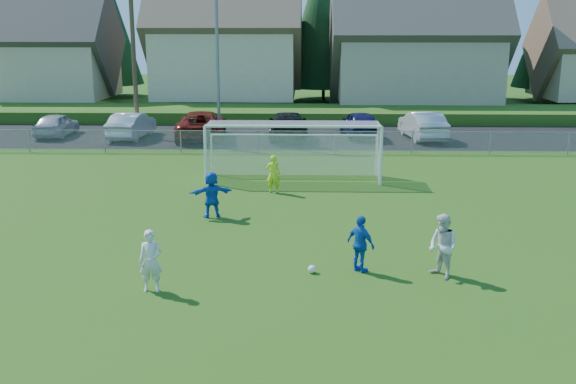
{
  "coord_description": "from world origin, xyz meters",
  "views": [
    {
      "loc": [
        0.59,
        -12.46,
        6.48
      ],
      "look_at": [
        0.0,
        8.0,
        1.4
      ],
      "focal_mm": 42.0,
      "sensor_mm": 36.0,
      "label": 1
    }
  ],
  "objects_px": {
    "goalkeeper": "(273,174)",
    "car_a": "(56,125)",
    "soccer_ball": "(312,269)",
    "player_white_a": "(151,261)",
    "car_e": "(360,124)",
    "player_blue_a": "(361,244)",
    "car_d": "(288,125)",
    "car_f": "(423,125)",
    "soccer_goal": "(293,142)",
    "car_c": "(202,125)",
    "player_white_b": "(443,246)",
    "player_blue_b": "(212,194)",
    "car_b": "(131,125)"
  },
  "relations": [
    {
      "from": "soccer_ball",
      "to": "car_c",
      "type": "xyz_separation_m",
      "value": [
        -6.35,
        21.96,
        0.71
      ]
    },
    {
      "from": "car_d",
      "to": "soccer_ball",
      "type": "bearing_deg",
      "value": 90.6
    },
    {
      "from": "player_white_b",
      "to": "player_blue_a",
      "type": "height_order",
      "value": "player_white_b"
    },
    {
      "from": "car_b",
      "to": "player_blue_a",
      "type": "bearing_deg",
      "value": 122.93
    },
    {
      "from": "player_blue_b",
      "to": "car_c",
      "type": "height_order",
      "value": "car_c"
    },
    {
      "from": "soccer_ball",
      "to": "goalkeeper",
      "type": "height_order",
      "value": "goalkeeper"
    },
    {
      "from": "soccer_ball",
      "to": "player_blue_b",
      "type": "xyz_separation_m",
      "value": [
        -3.44,
        5.38,
        0.7
      ]
    },
    {
      "from": "soccer_goal",
      "to": "player_blue_a",
      "type": "bearing_deg",
      "value": -79.73
    },
    {
      "from": "soccer_ball",
      "to": "car_e",
      "type": "distance_m",
      "value": 22.98
    },
    {
      "from": "player_white_b",
      "to": "car_e",
      "type": "relative_size",
      "value": 0.37
    },
    {
      "from": "player_white_a",
      "to": "player_blue_a",
      "type": "relative_size",
      "value": 1.02
    },
    {
      "from": "car_a",
      "to": "car_c",
      "type": "height_order",
      "value": "car_c"
    },
    {
      "from": "soccer_ball",
      "to": "player_white_b",
      "type": "xyz_separation_m",
      "value": [
        3.42,
        -0.21,
        0.75
      ]
    },
    {
      "from": "car_b",
      "to": "car_d",
      "type": "bearing_deg",
      "value": -174.94
    },
    {
      "from": "player_blue_a",
      "to": "car_d",
      "type": "distance_m",
      "value": 22.05
    },
    {
      "from": "player_white_a",
      "to": "car_d",
      "type": "bearing_deg",
      "value": 79.47
    },
    {
      "from": "player_white_b",
      "to": "car_d",
      "type": "distance_m",
      "value": 22.76
    },
    {
      "from": "car_c",
      "to": "car_f",
      "type": "distance_m",
      "value": 12.92
    },
    {
      "from": "player_blue_b",
      "to": "car_e",
      "type": "relative_size",
      "value": 0.35
    },
    {
      "from": "soccer_ball",
      "to": "car_c",
      "type": "distance_m",
      "value": 22.87
    },
    {
      "from": "goalkeeper",
      "to": "car_a",
      "type": "height_order",
      "value": "goalkeeper"
    },
    {
      "from": "soccer_ball",
      "to": "player_white_a",
      "type": "relative_size",
      "value": 0.14
    },
    {
      "from": "player_white_b",
      "to": "car_d",
      "type": "xyz_separation_m",
      "value": [
        -4.72,
        22.27,
        -0.07
      ]
    },
    {
      "from": "player_blue_a",
      "to": "car_a",
      "type": "height_order",
      "value": "player_blue_a"
    },
    {
      "from": "soccer_ball",
      "to": "soccer_goal",
      "type": "xyz_separation_m",
      "value": [
        -0.74,
        11.45,
        1.52
      ]
    },
    {
      "from": "car_a",
      "to": "car_c",
      "type": "bearing_deg",
      "value": 176.85
    },
    {
      "from": "player_white_b",
      "to": "player_blue_a",
      "type": "distance_m",
      "value": 2.15
    },
    {
      "from": "car_f",
      "to": "car_e",
      "type": "bearing_deg",
      "value": -16.49
    },
    {
      "from": "soccer_ball",
      "to": "car_f",
      "type": "relative_size",
      "value": 0.04
    },
    {
      "from": "player_blue_b",
      "to": "soccer_goal",
      "type": "distance_m",
      "value": 6.7
    },
    {
      "from": "player_white_b",
      "to": "car_c",
      "type": "xyz_separation_m",
      "value": [
        -9.76,
        22.18,
        -0.04
      ]
    },
    {
      "from": "goalkeeper",
      "to": "car_c",
      "type": "distance_m",
      "value": 13.88
    },
    {
      "from": "player_blue_b",
      "to": "goalkeeper",
      "type": "bearing_deg",
      "value": -136.34
    },
    {
      "from": "car_c",
      "to": "player_blue_a",
      "type": "bearing_deg",
      "value": 104.07
    },
    {
      "from": "soccer_ball",
      "to": "car_d",
      "type": "height_order",
      "value": "car_d"
    },
    {
      "from": "player_white_a",
      "to": "player_white_b",
      "type": "bearing_deg",
      "value": 4.93
    },
    {
      "from": "player_white_b",
      "to": "car_e",
      "type": "xyz_separation_m",
      "value": [
        -0.46,
        22.99,
        -0.07
      ]
    },
    {
      "from": "goalkeeper",
      "to": "car_f",
      "type": "height_order",
      "value": "car_f"
    },
    {
      "from": "player_blue_a",
      "to": "car_b",
      "type": "relative_size",
      "value": 0.34
    },
    {
      "from": "goalkeeper",
      "to": "soccer_ball",
      "type": "bearing_deg",
      "value": 103.54
    },
    {
      "from": "car_b",
      "to": "car_c",
      "type": "height_order",
      "value": "car_c"
    },
    {
      "from": "car_d",
      "to": "car_e",
      "type": "relative_size",
      "value": 1.18
    },
    {
      "from": "soccer_ball",
      "to": "car_a",
      "type": "relative_size",
      "value": 0.05
    },
    {
      "from": "car_e",
      "to": "player_blue_a",
      "type": "bearing_deg",
      "value": 78.92
    },
    {
      "from": "goalkeeper",
      "to": "car_d",
      "type": "distance_m",
      "value": 13.1
    },
    {
      "from": "player_white_b",
      "to": "car_f",
      "type": "height_order",
      "value": "player_white_b"
    },
    {
      "from": "player_blue_a",
      "to": "car_e",
      "type": "distance_m",
      "value": 22.69
    },
    {
      "from": "player_blue_b",
      "to": "car_a",
      "type": "bearing_deg",
      "value": -73.35
    },
    {
      "from": "soccer_ball",
      "to": "car_d",
      "type": "relative_size",
      "value": 0.04
    },
    {
      "from": "car_e",
      "to": "car_f",
      "type": "xyz_separation_m",
      "value": [
        3.62,
        -0.61,
        0.03
      ]
    }
  ]
}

